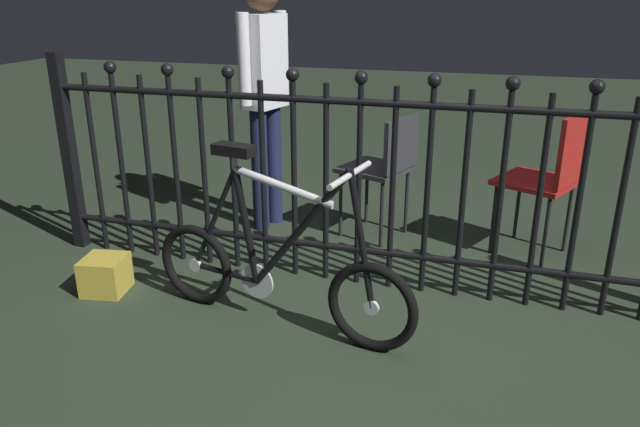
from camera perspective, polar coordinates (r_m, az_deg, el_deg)
name	(u,v)px	position (r m, az deg, el deg)	size (l,w,h in m)	color
ground_plane	(344,339)	(2.91, 2.27, -11.74)	(20.00, 20.00, 0.00)	#283425
iron_fence	(356,177)	(3.21, 3.42, 3.51)	(3.87, 0.07, 1.21)	black
bicycle	(277,269)	(2.90, -4.12, -5.22)	(1.40, 0.42, 0.88)	black
chair_red	(551,172)	(3.82, 20.99, 3.69)	(0.55, 0.55, 0.89)	black
chair_charcoal	(385,163)	(3.89, 6.15, 4.74)	(0.51, 0.51, 0.81)	black
person_visitor	(264,83)	(4.01, -5.29, 12.19)	(0.25, 0.46, 1.64)	#191E3F
display_crate	(105,275)	(3.48, -19.61, -5.47)	(0.22, 0.22, 0.20)	#B29933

